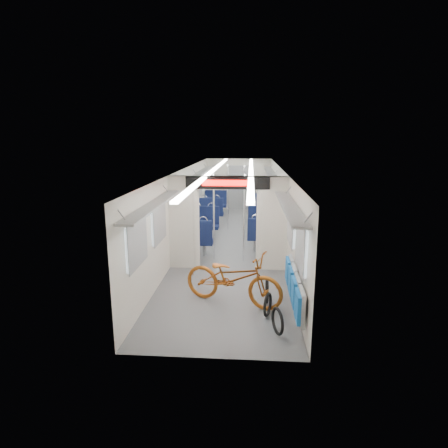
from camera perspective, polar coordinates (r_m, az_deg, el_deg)
name	(u,v)px	position (r m, az deg, el deg)	size (l,w,h in m)	color
carriage	(231,198)	(10.80, 1.14, 3.99)	(12.00, 12.02, 2.31)	#515456
bicycle	(233,278)	(7.33, 1.39, -8.22)	(0.71, 2.02, 1.06)	#9A4F16
flip_bench	(294,286)	(6.93, 10.62, -9.32)	(0.12, 2.14, 0.55)	gray
bike_hoop_a	(277,323)	(6.44, 8.15, -14.64)	(0.47, 0.47, 0.05)	black
bike_hoop_b	(268,306)	(7.01, 6.65, -12.29)	(0.45, 0.45, 0.05)	black
bike_hoop_c	(267,292)	(7.53, 6.56, -10.24)	(0.50, 0.50, 0.05)	black
seat_bay_near_left	(200,228)	(11.15, -3.66, -0.64)	(0.95, 2.27, 1.16)	#0C1437
seat_bay_near_right	(263,226)	(11.57, 5.91, -0.28)	(0.92, 2.11, 1.11)	#0C1437
seat_bay_far_left	(213,205)	(14.96, -1.66, 2.86)	(0.95, 2.25, 1.15)	#0C1437
seat_bay_far_right	(260,209)	(14.45, 5.57, 2.35)	(0.91, 2.06, 1.10)	#0C1437
stanchion_near_left	(214,217)	(9.82, -1.54, 1.01)	(0.05, 0.05, 2.30)	silver
stanchion_near_right	(244,219)	(9.66, 3.05, 0.79)	(0.04, 0.04, 2.30)	silver
stanchion_far_left	(228,197)	(13.18, 0.60, 4.06)	(0.05, 0.05, 2.30)	silver
stanchion_far_right	(244,200)	(12.64, 3.04, 3.67)	(0.04, 0.04, 2.30)	silver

